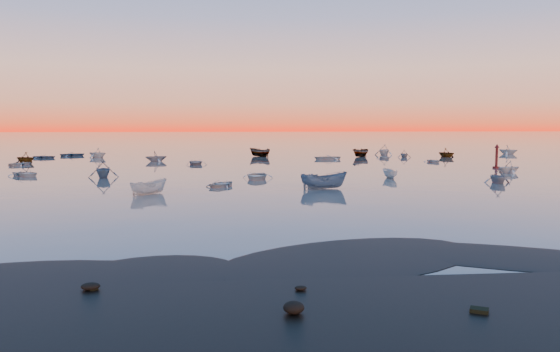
{
  "coord_description": "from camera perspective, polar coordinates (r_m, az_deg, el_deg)",
  "views": [
    {
      "loc": [
        -5.46,
        -23.49,
        6.03
      ],
      "look_at": [
        -0.66,
        28.0,
        1.08
      ],
      "focal_mm": 35.0,
      "sensor_mm": 36.0,
      "label": 1
    }
  ],
  "objects": [
    {
      "name": "boat_near_left",
      "position": [
        69.44,
        -24.99,
        -0.03
      ],
      "size": [
        3.87,
        4.18,
        1.01
      ],
      "primitive_type": "imported",
      "rotation": [
        0.0,
        0.0,
        0.88
      ],
      "color": "silver",
      "rests_on": "ground"
    },
    {
      "name": "ground",
      "position": [
        123.76,
        -2.79,
        2.67
      ],
      "size": [
        600.0,
        600.0,
        0.0
      ],
      "primitive_type": "plane",
      "color": "#6B6259",
      "rests_on": "ground"
    },
    {
      "name": "moored_fleet",
      "position": [
        76.92,
        -1.23,
        0.97
      ],
      "size": [
        124.0,
        58.0,
        1.2
      ],
      "primitive_type": null,
      "color": "silver",
      "rests_on": "ground"
    },
    {
      "name": "boat_near_center",
      "position": [
        48.38,
        -13.54,
        -1.85
      ],
      "size": [
        3.52,
        3.75,
        1.25
      ],
      "primitive_type": "imported",
      "rotation": [
        0.0,
        0.0,
        2.28
      ],
      "color": "silver",
      "rests_on": "ground"
    },
    {
      "name": "boat_near_right",
      "position": [
        60.23,
        21.81,
        -0.67
      ],
      "size": [
        3.28,
        1.52,
        1.14
      ],
      "primitive_type": "imported",
      "rotation": [
        0.0,
        0.0,
        3.13
      ],
      "color": "slate",
      "rests_on": "ground"
    },
    {
      "name": "mud_lobes",
      "position": [
        23.91,
        8.15,
        -9.17
      ],
      "size": [
        140.0,
        6.0,
        0.07
      ],
      "primitive_type": null,
      "color": "black",
      "rests_on": "ground"
    },
    {
      "name": "channel_marker",
      "position": [
        80.14,
        21.69,
        1.74
      ],
      "size": [
        0.97,
        0.97,
        3.44
      ],
      "color": "#400D0D",
      "rests_on": "ground"
    }
  ]
}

